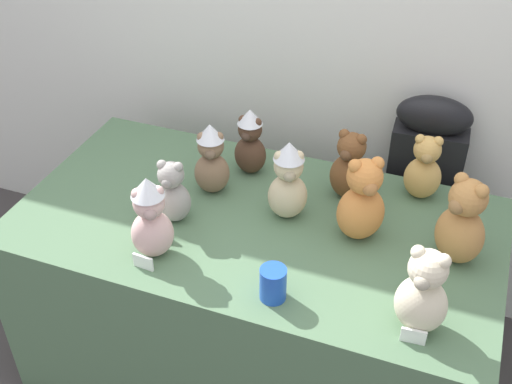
# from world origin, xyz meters

# --- Properties ---
(wall_back) EXTENTS (7.00, 0.08, 2.60)m
(wall_back) POSITION_xyz_m (0.00, 0.94, 1.30)
(wall_back) COLOR silver
(wall_back) RESTS_ON ground_plane
(display_table) EXTENTS (1.66, 0.88, 0.78)m
(display_table) POSITION_xyz_m (0.00, 0.25, 0.39)
(display_table) COLOR #4C6B4C
(display_table) RESTS_ON ground_plane
(instrument_case) EXTENTS (0.29, 0.14, 1.06)m
(instrument_case) POSITION_xyz_m (0.49, 0.82, 0.53)
(instrument_case) COLOR black
(instrument_case) RESTS_ON ground_plane
(teddy_bear_cocoa) EXTENTS (0.12, 0.11, 0.27)m
(teddy_bear_cocoa) POSITION_xyz_m (-0.12, 0.52, 0.91)
(teddy_bear_cocoa) COLOR #4C3323
(teddy_bear_cocoa) RESTS_ON display_table
(teddy_bear_ginger) EXTENTS (0.20, 0.20, 0.31)m
(teddy_bear_ginger) POSITION_xyz_m (0.35, 0.29, 0.92)
(teddy_bear_ginger) COLOR #D17F3D
(teddy_bear_ginger) RESTS_ON display_table
(teddy_bear_ash) EXTENTS (0.14, 0.12, 0.24)m
(teddy_bear_ash) POSITION_xyz_m (-0.26, 0.16, 0.89)
(teddy_bear_ash) COLOR gray
(teddy_bear_ash) RESTS_ON display_table
(teddy_bear_mocha) EXTENTS (0.16, 0.15, 0.28)m
(teddy_bear_mocha) POSITION_xyz_m (-0.21, 0.35, 0.91)
(teddy_bear_mocha) COLOR #7F6047
(teddy_bear_mocha) RESTS_ON display_table
(teddy_bear_cream) EXTENTS (0.16, 0.15, 0.29)m
(teddy_bear_cream) POSITION_xyz_m (0.59, -0.04, 0.91)
(teddy_bear_cream) COLOR beige
(teddy_bear_cream) RESTS_ON display_table
(teddy_bear_sand) EXTENTS (0.17, 0.16, 0.30)m
(teddy_bear_sand) POSITION_xyz_m (0.09, 0.31, 0.92)
(teddy_bear_sand) COLOR #CCB78E
(teddy_bear_sand) RESTS_ON display_table
(teddy_bear_caramel) EXTENTS (0.21, 0.20, 0.31)m
(teddy_bear_caramel) POSITION_xyz_m (0.66, 0.29, 0.92)
(teddy_bear_caramel) COLOR #B27A42
(teddy_bear_caramel) RESTS_ON display_table
(teddy_bear_blush) EXTENTS (0.17, 0.17, 0.30)m
(teddy_bear_blush) POSITION_xyz_m (-0.24, -0.02, 0.92)
(teddy_bear_blush) COLOR beige
(teddy_bear_blush) RESTS_ON display_table
(teddy_bear_honey) EXTENTS (0.14, 0.13, 0.25)m
(teddy_bear_honey) POSITION_xyz_m (0.50, 0.59, 0.89)
(teddy_bear_honey) COLOR tan
(teddy_bear_honey) RESTS_ON display_table
(teddy_bear_chestnut) EXTENTS (0.16, 0.14, 0.27)m
(teddy_bear_chestnut) POSITION_xyz_m (0.26, 0.49, 0.90)
(teddy_bear_chestnut) COLOR brown
(teddy_bear_chestnut) RESTS_ON display_table
(party_cup_blue) EXTENTS (0.08, 0.08, 0.11)m
(party_cup_blue) POSITION_xyz_m (0.18, -0.07, 0.83)
(party_cup_blue) COLOR blue
(party_cup_blue) RESTS_ON display_table
(name_card_front_left) EXTENTS (0.07, 0.01, 0.05)m
(name_card_front_left) POSITION_xyz_m (0.59, -0.10, 0.80)
(name_card_front_left) COLOR white
(name_card_front_left) RESTS_ON display_table
(name_card_front_middle) EXTENTS (0.07, 0.01, 0.05)m
(name_card_front_middle) POSITION_xyz_m (-0.24, -0.10, 0.80)
(name_card_front_middle) COLOR white
(name_card_front_middle) RESTS_ON display_table
(name_card_front_right) EXTENTS (0.07, 0.02, 0.05)m
(name_card_front_right) POSITION_xyz_m (-0.26, 0.05, 0.80)
(name_card_front_right) COLOR white
(name_card_front_right) RESTS_ON display_table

